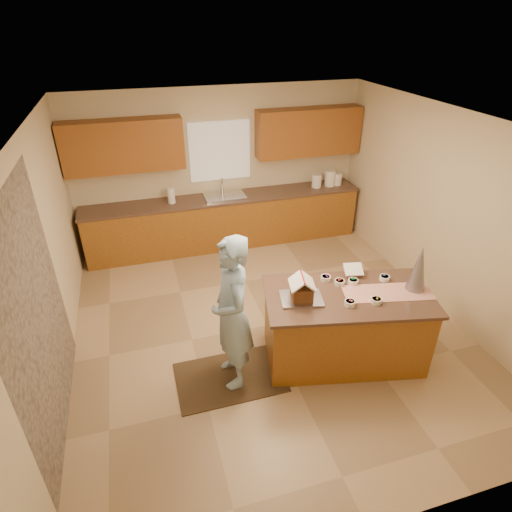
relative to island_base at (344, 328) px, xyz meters
name	(u,v)px	position (x,y,z in m)	size (l,w,h in m)	color
floor	(267,325)	(-0.70, 0.82, -0.44)	(5.50, 5.50, 0.00)	tan
ceiling	(271,123)	(-0.70, 0.82, 2.26)	(5.50, 5.50, 0.00)	silver
wall_back	(220,168)	(-0.70, 3.57, 0.91)	(5.50, 5.50, 0.00)	beige
wall_front	(395,420)	(-0.70, -1.93, 0.91)	(5.50, 5.50, 0.00)	beige
wall_left	(45,269)	(-3.20, 0.82, 0.91)	(5.50, 5.50, 0.00)	beige
wall_right	(445,213)	(1.80, 0.82, 0.91)	(5.50, 5.50, 0.00)	beige
stone_accent	(39,321)	(-3.18, 0.02, 0.81)	(2.50, 2.50, 0.00)	gray
window_curtain	(220,151)	(-0.70, 3.54, 1.21)	(1.05, 0.03, 1.00)	white
back_counter_base	(226,222)	(-0.70, 3.27, 0.00)	(4.80, 0.60, 0.88)	#9A5E1F
back_counter_top	(225,198)	(-0.70, 3.27, 0.46)	(4.85, 0.63, 0.04)	brown
upper_cabinet_left	(123,146)	(-2.25, 3.39, 1.46)	(1.85, 0.35, 0.80)	brown
upper_cabinet_right	(309,132)	(0.85, 3.39, 1.46)	(1.85, 0.35, 0.80)	brown
sink	(225,199)	(-0.70, 3.27, 0.45)	(0.70, 0.45, 0.12)	silver
faucet	(222,186)	(-0.70, 3.45, 0.62)	(0.03, 0.03, 0.28)	silver
island_base	(344,328)	(0.00, 0.00, 0.00)	(1.82, 0.91, 0.89)	#9A5E1F
island_top	(349,296)	(0.00, 0.00, 0.46)	(1.90, 0.99, 0.04)	brown
table_runner	(388,292)	(0.44, -0.09, 0.49)	(1.01, 0.36, 0.01)	#AF260C
baking_tray	(301,298)	(-0.55, 0.06, 0.50)	(0.46, 0.34, 0.03)	silver
cookbook	(353,269)	(0.23, 0.34, 0.58)	(0.22, 0.02, 0.18)	white
tinsel_tree	(419,268)	(0.78, -0.11, 0.76)	(0.22, 0.22, 0.56)	silver
rug	(230,377)	(-1.41, 0.03, -0.44)	(1.24, 0.81, 0.01)	black
boy	(232,314)	(-1.36, 0.03, 0.48)	(0.66, 0.44, 1.82)	#9ABEDA
canister_a	(317,181)	(1.02, 3.27, 0.59)	(0.17, 0.17, 0.24)	white
canister_b	(330,178)	(1.28, 3.27, 0.62)	(0.20, 0.20, 0.28)	white
canister_c	(338,179)	(1.44, 3.27, 0.58)	(0.15, 0.15, 0.22)	white
paper_towel	(171,196)	(-1.61, 3.27, 0.61)	(0.12, 0.12, 0.26)	white
gingerbread_house	(302,290)	(-0.55, 0.06, 0.62)	(0.33, 0.33, 0.28)	#583617
candy_bowls	(355,287)	(0.11, 0.08, 0.51)	(0.80, 0.70, 0.06)	green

